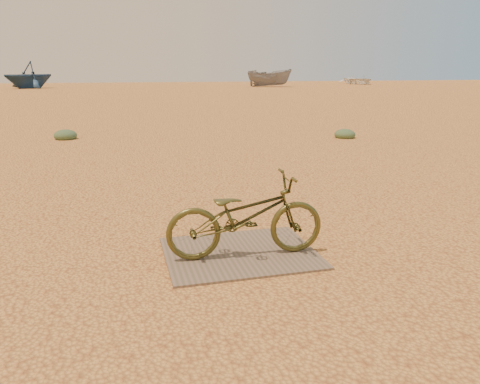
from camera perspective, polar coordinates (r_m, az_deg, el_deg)
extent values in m
plane|color=#E4A44F|center=(5.09, -2.36, -5.38)|extent=(120.00, 120.00, 0.00)
cube|color=brown|center=(4.61, 0.00, -7.43)|extent=(1.45, 1.17, 0.02)
imported|color=#48471F|center=(4.39, 0.69, -2.94)|extent=(1.52, 0.59, 0.79)
imported|color=navy|center=(47.94, -24.40, 12.90)|extent=(6.11, 6.03, 2.43)
imported|color=gray|center=(47.82, 3.59, 13.72)|extent=(4.69, 3.63, 1.72)
imported|color=silver|center=(57.38, 14.27, 13.13)|extent=(3.52, 4.91, 1.01)
ellipsoid|color=#506B47|center=(12.91, -20.47, 6.07)|extent=(0.58, 0.58, 0.32)
ellipsoid|color=#506B47|center=(12.63, 12.64, 6.47)|extent=(0.54, 0.54, 0.30)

